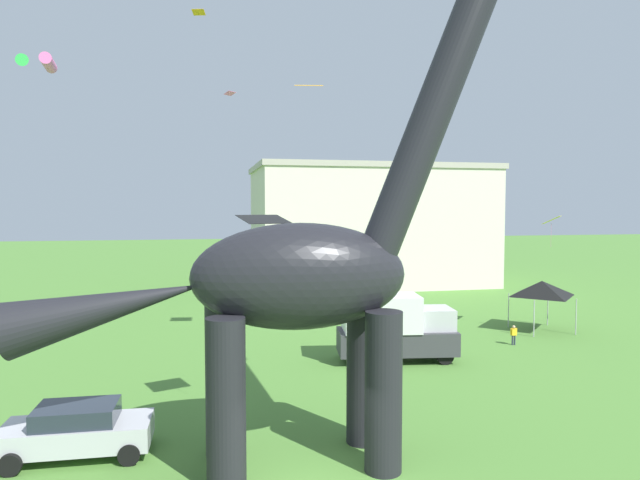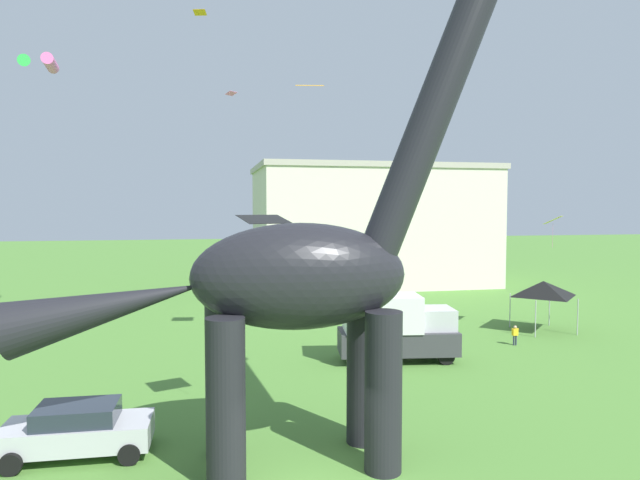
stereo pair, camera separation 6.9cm
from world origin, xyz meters
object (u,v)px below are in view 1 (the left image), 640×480
(parked_sedan_left, at_px, (77,430))
(festival_canopy_tent, at_px, (542,288))
(kite_far_left, at_px, (43,62))
(kite_near_low, at_px, (264,219))
(parked_box_truck, at_px, (395,327))
(kite_mid_center, at_px, (199,12))
(person_far_spectator, at_px, (514,333))
(kite_mid_left, at_px, (551,220))
(kite_drifting, at_px, (309,85))
(kite_far_right, at_px, (230,93))
(dinosaur_sculpture, at_px, (298,276))

(parked_sedan_left, distance_m, festival_canopy_tent, 26.50)
(kite_far_left, xyz_separation_m, kite_near_low, (11.09, -18.42, -9.01))
(parked_box_truck, bearing_deg, kite_mid_center, 152.07)
(person_far_spectator, distance_m, kite_far_left, 31.20)
(kite_mid_center, bearing_deg, kite_mid_left, -7.56)
(kite_drifting, relative_size, kite_mid_center, 1.98)
(kite_near_low, distance_m, kite_mid_left, 21.01)
(kite_far_right, bearing_deg, festival_canopy_tent, -18.58)
(parked_sedan_left, relative_size, kite_mid_center, 5.55)
(kite_far_left, distance_m, kite_near_low, 23.31)
(parked_sedan_left, height_order, kite_near_low, kite_near_low)
(parked_sedan_left, height_order, parked_box_truck, parked_box_truck)
(kite_near_low, bearing_deg, person_far_spectator, 31.36)
(dinosaur_sculpture, distance_m, parked_box_truck, 12.08)
(festival_canopy_tent, xyz_separation_m, kite_mid_left, (0.15, -0.56, 4.07))
(parked_box_truck, relative_size, kite_mid_center, 7.62)
(person_far_spectator, distance_m, kite_mid_center, 24.24)
(kite_drifting, bearing_deg, kite_mid_left, 7.93)
(parked_box_truck, bearing_deg, kite_drifting, 162.43)
(kite_drifting, height_order, kite_mid_center, kite_mid_center)
(kite_far_left, relative_size, kite_drifting, 1.67)
(dinosaur_sculpture, xyz_separation_m, kite_mid_center, (-2.67, 16.12, 12.52))
(parked_sedan_left, xyz_separation_m, kite_far_right, (5.47, 18.34, 13.63))
(parked_box_truck, bearing_deg, kite_near_low, -126.69)
(kite_mid_center, xyz_separation_m, kite_mid_left, (19.92, -2.64, -11.30))
(dinosaur_sculpture, xyz_separation_m, festival_canopy_tent, (17.10, 14.04, -2.86))
(person_far_spectator, height_order, kite_mid_center, kite_mid_center)
(parked_box_truck, relative_size, kite_far_left, 2.30)
(person_far_spectator, relative_size, kite_far_right, 1.33)
(dinosaur_sculpture, height_order, parked_sedan_left, dinosaur_sculpture)
(kite_near_low, bearing_deg, dinosaur_sculpture, -74.94)
(dinosaur_sculpture, height_order, kite_mid_left, dinosaur_sculpture)
(dinosaur_sculpture, xyz_separation_m, person_far_spectator, (13.62, 11.25, -4.76))
(dinosaur_sculpture, relative_size, parked_sedan_left, 3.51)
(parked_sedan_left, relative_size, kite_far_right, 5.32)
(kite_drifting, distance_m, kite_far_right, 9.34)
(parked_sedan_left, distance_m, kite_mid_center, 22.66)
(parked_box_truck, height_order, person_far_spectator, parked_box_truck)
(kite_far_right, bearing_deg, kite_drifting, -68.90)
(kite_drifting, distance_m, kite_mid_left, 16.30)
(parked_sedan_left, bearing_deg, parked_box_truck, 33.64)
(dinosaur_sculpture, relative_size, person_far_spectator, 14.10)
(parked_sedan_left, relative_size, festival_canopy_tent, 1.35)
(kite_drifting, relative_size, kite_mid_left, 0.83)
(person_far_spectator, height_order, kite_near_low, kite_near_low)
(festival_canopy_tent, bearing_deg, kite_far_left, 166.53)
(dinosaur_sculpture, height_order, kite_drifting, dinosaur_sculpture)
(festival_canopy_tent, relative_size, kite_drifting, 2.07)
(dinosaur_sculpture, relative_size, kite_mid_left, 8.13)
(person_far_spectator, height_order, kite_far_right, kite_far_right)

